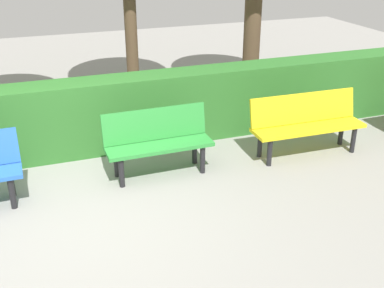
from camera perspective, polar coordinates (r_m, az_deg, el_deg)
name	(u,v)px	position (r m, az deg, el deg)	size (l,w,h in m)	color
ground_plane	(78,217)	(5.63, -13.44, -8.50)	(20.91, 20.91, 0.00)	gray
bench_yellow	(306,121)	(6.99, 13.49, 2.65)	(1.66, 0.51, 0.86)	yellow
bench_green	(158,139)	(6.25, -4.13, 0.56)	(1.40, 0.47, 0.86)	#2D8C38
hedge_row	(130,112)	(7.08, -7.44, 3.81)	(16.91, 0.54, 1.06)	#2D6B28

